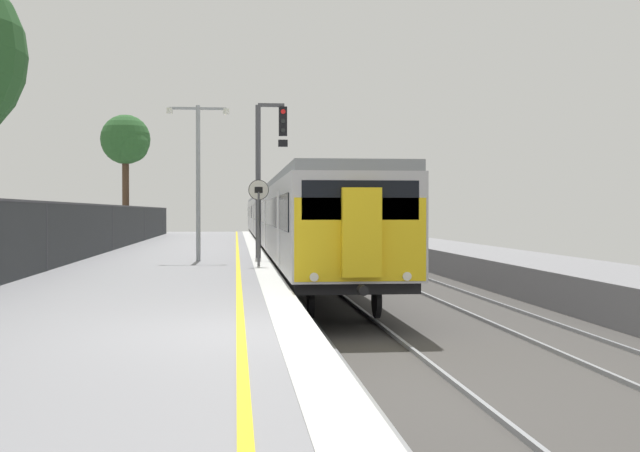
{
  "coord_description": "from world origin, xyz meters",
  "views": [
    {
      "loc": [
        -0.41,
        -10.71,
        1.58
      ],
      "look_at": [
        1.57,
        8.56,
        1.25
      ],
      "focal_mm": 45.91,
      "sensor_mm": 36.0,
      "label": 1
    }
  ],
  "objects_px": {
    "platform_lamp_mid": "(198,168)",
    "background_tree_centre": "(127,142)",
    "speed_limit_sign": "(259,211)",
    "commuter_train_at_platform": "(280,217)",
    "signal_gantry": "(266,162)"
  },
  "relations": [
    {
      "from": "speed_limit_sign",
      "to": "background_tree_centre",
      "type": "distance_m",
      "value": 26.99
    },
    {
      "from": "commuter_train_at_platform",
      "to": "speed_limit_sign",
      "type": "bearing_deg",
      "value": -94.72
    },
    {
      "from": "background_tree_centre",
      "to": "commuter_train_at_platform",
      "type": "bearing_deg",
      "value": -20.5
    },
    {
      "from": "platform_lamp_mid",
      "to": "background_tree_centre",
      "type": "xyz_separation_m",
      "value": [
        -5.24,
        23.08,
        2.74
      ]
    },
    {
      "from": "signal_gantry",
      "to": "platform_lamp_mid",
      "type": "distance_m",
      "value": 2.71
    },
    {
      "from": "commuter_train_at_platform",
      "to": "platform_lamp_mid",
      "type": "relative_size",
      "value": 12.08
    },
    {
      "from": "platform_lamp_mid",
      "to": "commuter_train_at_platform",
      "type": "bearing_deg",
      "value": 79.35
    },
    {
      "from": "signal_gantry",
      "to": "speed_limit_sign",
      "type": "distance_m",
      "value": 4.48
    },
    {
      "from": "signal_gantry",
      "to": "background_tree_centre",
      "type": "distance_m",
      "value": 22.96
    },
    {
      "from": "platform_lamp_mid",
      "to": "background_tree_centre",
      "type": "relative_size",
      "value": 0.68
    },
    {
      "from": "platform_lamp_mid",
      "to": "speed_limit_sign",
      "type": "bearing_deg",
      "value": -54.67
    },
    {
      "from": "speed_limit_sign",
      "to": "background_tree_centre",
      "type": "relative_size",
      "value": 0.34
    },
    {
      "from": "speed_limit_sign",
      "to": "platform_lamp_mid",
      "type": "relative_size",
      "value": 0.5
    },
    {
      "from": "commuter_train_at_platform",
      "to": "signal_gantry",
      "type": "relative_size",
      "value": 11.41
    },
    {
      "from": "commuter_train_at_platform",
      "to": "signal_gantry",
      "type": "xyz_separation_m",
      "value": [
        -1.48,
        -18.23,
        2.03
      ]
    }
  ]
}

